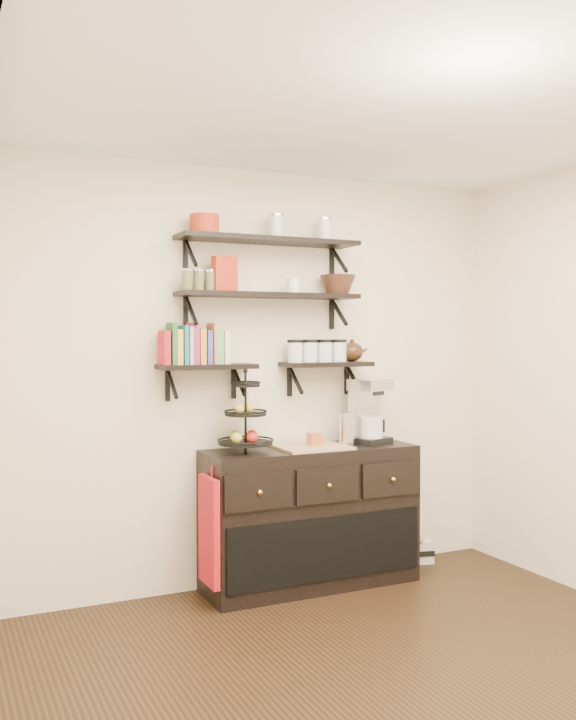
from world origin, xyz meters
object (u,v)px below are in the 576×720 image
Objects in this scene: sideboard at (310,516)px; coffee_maker at (368,412)px; radio at (411,550)px; fruit_stand at (246,425)px.

sideboard is 3.23× the size of coffee_maker.
coffee_maker reaches higher than sideboard.
coffee_maker is 1.11m from radio.
fruit_stand is at bearing 179.55° from sideboard.
fruit_stand is 1.66m from radio.
radio is at bearing -5.34° from coffee_maker.
radio is at bearing 5.59° from fruit_stand.
coffee_maker is at bearing -150.84° from radio.
fruit_stand is at bearing -158.78° from radio.
coffee_maker is 1.35× the size of radio.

